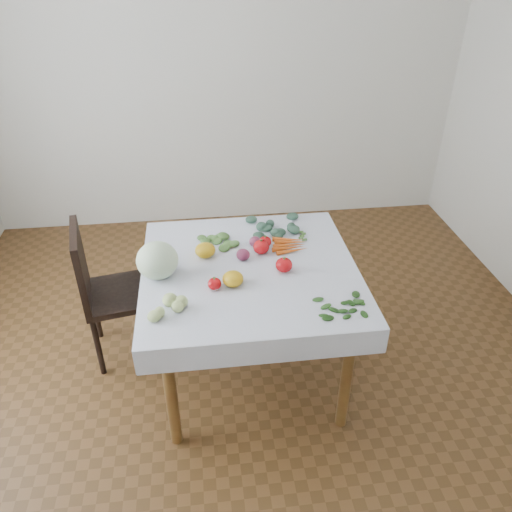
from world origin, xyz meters
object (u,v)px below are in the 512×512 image
at_px(chair, 104,286).
at_px(cabbage, 157,260).
at_px(heirloom_back, 205,250).
at_px(carrot_bunch, 290,245).
at_px(table, 250,284).

bearing_deg(chair, cabbage, -39.96).
distance_m(heirloom_back, carrot_bunch, 0.47).
height_order(table, carrot_bunch, carrot_bunch).
bearing_deg(heirloom_back, chair, 166.77).
distance_m(table, heirloom_back, 0.30).
relative_size(chair, cabbage, 4.20).
xyz_separation_m(chair, carrot_bunch, (1.07, -0.11, 0.26)).
relative_size(table, heirloom_back, 8.96).
relative_size(table, carrot_bunch, 5.37).
relative_size(table, chair, 1.12).
bearing_deg(heirloom_back, table, -32.17).
height_order(table, heirloom_back, heirloom_back).
relative_size(chair, carrot_bunch, 4.78).
bearing_deg(table, cabbage, -178.05).
distance_m(cabbage, carrot_bunch, 0.74).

